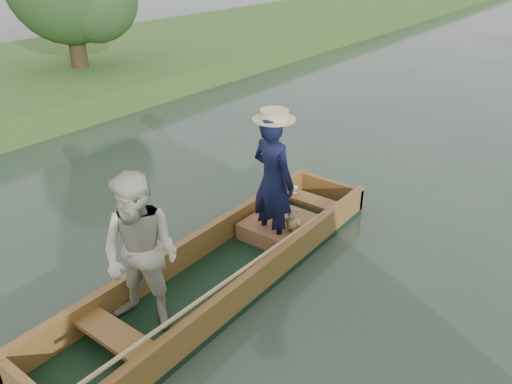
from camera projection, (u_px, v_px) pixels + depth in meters
The scene contains 2 objects.
ground at pixel (226, 280), 6.02m from camera, with size 120.00×120.00×0.00m, color #283D30.
punt at pixel (215, 240), 5.65m from camera, with size 1.14×5.00×1.88m.
Camera 1 is at (3.25, -3.68, 3.66)m, focal length 35.00 mm.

